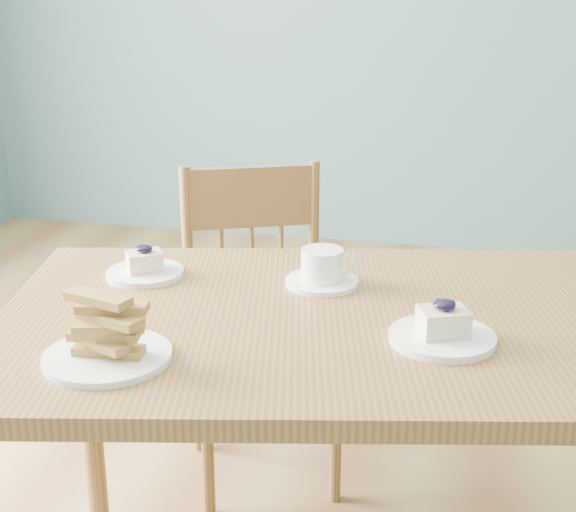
# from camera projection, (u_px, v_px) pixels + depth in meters

# --- Properties ---
(dining_table) EXTENTS (1.48, 1.03, 0.72)m
(dining_table) POSITION_uv_depth(u_px,v_px,m) (358.00, 349.00, 1.52)
(dining_table) COLOR brown
(dining_table) RESTS_ON ground
(dining_chair) EXTENTS (0.50, 0.49, 0.85)m
(dining_chair) POSITION_uv_depth(u_px,v_px,m) (259.00, 326.00, 2.15)
(dining_chair) COLOR brown
(dining_chair) RESTS_ON ground
(cheesecake_plate_near) EXTENTS (0.18, 0.18, 0.08)m
(cheesecake_plate_near) POSITION_uv_depth(u_px,v_px,m) (443.00, 331.00, 1.37)
(cheesecake_plate_near) COLOR white
(cheesecake_plate_near) RESTS_ON dining_table
(cheesecake_plate_far) EXTENTS (0.16, 0.16, 0.07)m
(cheesecake_plate_far) POSITION_uv_depth(u_px,v_px,m) (145.00, 268.00, 1.68)
(cheesecake_plate_far) COLOR white
(cheesecake_plate_far) RESTS_ON dining_table
(coffee_cup) EXTENTS (0.15, 0.15, 0.08)m
(coffee_cup) POSITION_uv_depth(u_px,v_px,m) (323.00, 270.00, 1.63)
(coffee_cup) COLOR white
(coffee_cup) RESTS_ON dining_table
(biscotti_plate) EXTENTS (0.21, 0.21, 0.11)m
(biscotti_plate) POSITION_uv_depth(u_px,v_px,m) (106.00, 339.00, 1.30)
(biscotti_plate) COLOR white
(biscotti_plate) RESTS_ON dining_table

